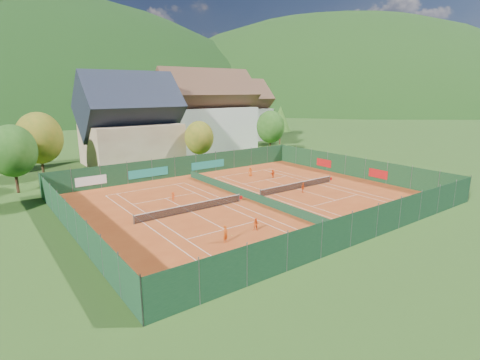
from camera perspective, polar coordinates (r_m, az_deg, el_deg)
name	(u,v)px	position (r m, az deg, el deg)	size (l,w,h in m)	color
ground	(250,199)	(45.01, 1.52, -2.99)	(600.00, 600.00, 0.00)	#274C17
clay_pad	(250,199)	(45.00, 1.52, -2.95)	(40.00, 32.00, 0.01)	#A94218
court_markings_left	(191,212)	(40.79, -7.42, -4.84)	(11.03, 23.83, 0.00)	white
court_markings_right	(297,189)	(50.14, 8.75, -1.36)	(11.03, 23.83, 0.00)	white
tennis_net_left	(193,207)	(40.71, -7.25, -4.14)	(13.30, 0.10, 1.02)	#59595B
tennis_net_right	(298,185)	(50.12, 8.89, -0.78)	(13.30, 0.10, 1.02)	#59595B
court_divider	(250,195)	(44.86, 1.52, -2.35)	(0.03, 28.80, 1.00)	#153B23
fence_north	(183,166)	(57.51, -8.69, 2.08)	(40.00, 0.10, 3.00)	#153A20
fence_south	(365,226)	(34.03, 18.44, -6.61)	(40.00, 0.04, 3.00)	#12321D
fence_west	(72,222)	(36.42, -24.28, -5.81)	(0.04, 32.00, 3.00)	#153B22
fence_east	(355,167)	(58.78, 17.07, 1.90)	(0.09, 32.00, 3.00)	#153A1D
chalet	(131,126)	(68.45, -16.32, 7.90)	(16.20, 12.00, 16.00)	beige
hotel_block_a	(206,115)	(82.07, -5.20, 9.80)	(21.60, 11.00, 17.25)	silver
hotel_block_b	(237,114)	(96.52, -0.50, 9.98)	(17.28, 10.00, 15.50)	silver
tree_west_front	(12,151)	(54.67, -31.36, 3.81)	(5.72, 5.72, 8.69)	#462819
tree_west_mid	(39,138)	(60.95, -28.28, 5.64)	(6.44, 6.44, 9.78)	#462F19
tree_center	(199,138)	(65.26, -6.25, 6.42)	(5.01, 5.01, 7.60)	#483319
tree_east_front	(271,127)	(77.28, 4.67, 8.09)	(5.72, 5.72, 8.69)	#422F17
tree_east_mid	(280,119)	(89.80, 6.17, 9.26)	(5.04, 5.04, 9.00)	#4C2F1B
tree_east_back	(233,115)	(90.94, -1.07, 9.82)	(7.15, 7.15, 10.86)	#422E17
mountain_backdrop	(71,169)	(278.06, -24.35, 1.59)	(820.00, 530.00, 242.00)	black
ball_hopper	(404,199)	(47.15, 23.69, -2.66)	(0.34, 0.34, 0.80)	slate
loose_ball_0	(232,236)	(34.13, -1.26, -8.45)	(0.07, 0.07, 0.07)	#CCD833
loose_ball_1	(324,210)	(41.97, 12.73, -4.50)	(0.07, 0.07, 0.07)	#CCD833
player_left_near	(226,234)	(32.47, -2.22, -8.22)	(0.57, 0.38, 1.57)	#D15012
player_left_mid	(256,224)	(35.14, 2.47, -6.77)	(0.60, 0.47, 1.23)	#DC4B13
player_left_far	(173,197)	(44.59, -10.16, -2.55)	(0.76, 0.44, 1.17)	#D44412
player_right_near	(303,188)	(48.38, 9.57, -1.15)	(0.77, 0.32, 1.31)	#DC4B13
player_right_far_a	(250,172)	(56.75, 1.59, 1.27)	(0.67, 0.44, 1.38)	#DB5413
player_right_far_b	(273,174)	(55.94, 5.02, 0.98)	(1.17, 0.37, 1.26)	#FF5816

